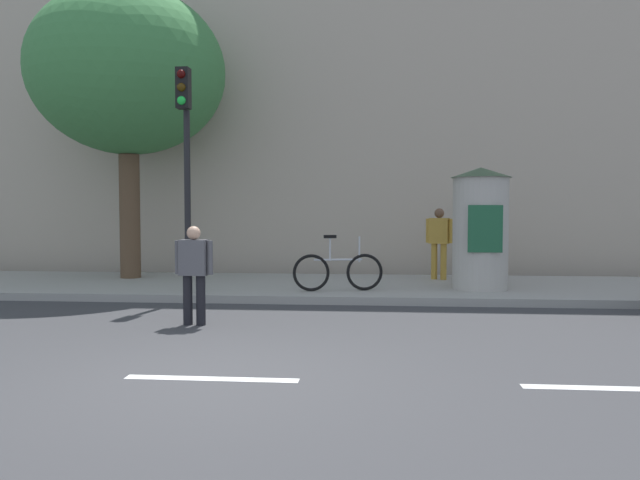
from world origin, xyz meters
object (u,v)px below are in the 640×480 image
traffic_light (185,143)px  bicycle_leaning (338,271)px  poster_column (480,228)px  pedestrian_in_red_top (194,268)px  street_tree (128,73)px  pedestrian_with_backpack (439,238)px

traffic_light → bicycle_leaning: traffic_light is taller
poster_column → pedestrian_in_red_top: bearing=-144.1°
poster_column → street_tree: bearing=169.8°
traffic_light → poster_column: 5.96m
pedestrian_in_red_top → traffic_light: bearing=109.7°
poster_column → pedestrian_in_red_top: 5.93m
poster_column → pedestrian_with_backpack: size_ratio=1.50×
traffic_light → street_tree: bearing=130.0°
traffic_light → pedestrian_in_red_top: (0.84, -2.34, -2.13)m
poster_column → traffic_light: bearing=-168.7°
traffic_light → bicycle_leaning: size_ratio=2.41×
pedestrian_with_backpack → bicycle_leaning: bearing=-134.9°
poster_column → bicycle_leaning: (-2.80, -0.52, -0.84)m
street_tree → pedestrian_with_backpack: size_ratio=4.11×
bicycle_leaning → pedestrian_in_red_top: bearing=-124.1°
pedestrian_with_backpack → traffic_light: bearing=-151.0°
street_tree → bicycle_leaning: street_tree is taller
street_tree → pedestrian_with_backpack: street_tree is taller
poster_column → pedestrian_with_backpack: bearing=111.1°
poster_column → pedestrian_in_red_top: (-4.79, -3.46, -0.52)m
poster_column → pedestrian_in_red_top: size_ratio=1.62×
poster_column → bicycle_leaning: size_ratio=1.38×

